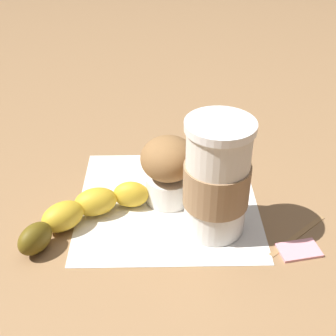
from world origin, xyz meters
The scene contains 7 objects.
ground_plane centered at (0.00, 0.00, 0.00)m, with size 3.00×3.00×0.00m, color #936D47.
paper_napkin centered at (0.00, 0.00, 0.00)m, with size 0.25×0.25×0.00m, color white.
coffee_cup centered at (-0.06, 0.05, 0.08)m, with size 0.08×0.08×0.15m.
muffin centered at (0.00, -0.01, 0.05)m, with size 0.07×0.07×0.10m.
banana centered at (0.11, 0.05, 0.02)m, with size 0.15×0.14×0.04m.
sugar_packet centered at (-0.17, 0.09, 0.00)m, with size 0.05×0.03×0.01m, color pink.
wooden_stirrer centered at (-0.17, 0.06, 0.00)m, with size 0.11×0.01×0.00m, color #9E7547.
Camera 1 is at (-0.03, 0.51, 0.40)m, focal length 50.00 mm.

